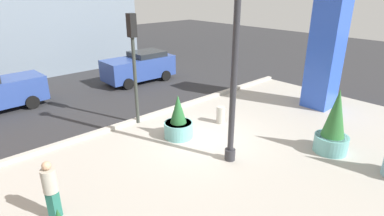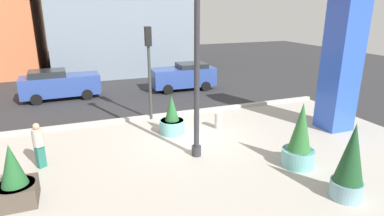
{
  "view_description": "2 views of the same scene",
  "coord_description": "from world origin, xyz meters",
  "px_view_note": "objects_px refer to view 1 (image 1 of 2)",
  "views": [
    {
      "loc": [
        -7.6,
        -7.74,
        5.56
      ],
      "look_at": [
        -0.8,
        -0.28,
        1.59
      ],
      "focal_mm": 29.25,
      "sensor_mm": 36.0,
      "label": 1
    },
    {
      "loc": [
        -4.46,
        -11.97,
        5.4
      ],
      "look_at": [
        0.11,
        0.05,
        1.33
      ],
      "focal_mm": 29.67,
      "sensor_mm": 36.0,
      "label": 2
    }
  ],
  "objects_px": {
    "car_curb_west": "(139,67)",
    "concrete_bollard": "(221,115)",
    "potted_plant_by_pillar": "(178,122)",
    "lamp_post": "(235,49)",
    "traffic_light_corner": "(133,52)",
    "pedestrian_crossing": "(51,188)",
    "art_pillar_blue": "(327,43)",
    "potted_plant_mid_plaza": "(334,127)"
  },
  "relations": [
    {
      "from": "pedestrian_crossing",
      "to": "concrete_bollard",
      "type": "bearing_deg",
      "value": 9.33
    },
    {
      "from": "potted_plant_by_pillar",
      "to": "concrete_bollard",
      "type": "xyz_separation_m",
      "value": [
        2.2,
        -0.19,
        -0.26
      ]
    },
    {
      "from": "traffic_light_corner",
      "to": "concrete_bollard",
      "type": "bearing_deg",
      "value": -42.61
    },
    {
      "from": "potted_plant_by_pillar",
      "to": "lamp_post",
      "type": "bearing_deg",
      "value": -85.8
    },
    {
      "from": "art_pillar_blue",
      "to": "car_curb_west",
      "type": "bearing_deg",
      "value": 113.22
    },
    {
      "from": "lamp_post",
      "to": "traffic_light_corner",
      "type": "height_order",
      "value": "lamp_post"
    },
    {
      "from": "car_curb_west",
      "to": "traffic_light_corner",
      "type": "bearing_deg",
      "value": -124.46
    },
    {
      "from": "lamp_post",
      "to": "traffic_light_corner",
      "type": "bearing_deg",
      "value": 97.27
    },
    {
      "from": "concrete_bollard",
      "to": "car_curb_west",
      "type": "bearing_deg",
      "value": 82.74
    },
    {
      "from": "potted_plant_mid_plaza",
      "to": "car_curb_west",
      "type": "distance_m",
      "value": 12.0
    },
    {
      "from": "potted_plant_mid_plaza",
      "to": "car_curb_west",
      "type": "relative_size",
      "value": 0.54
    },
    {
      "from": "traffic_light_corner",
      "to": "car_curb_west",
      "type": "height_order",
      "value": "traffic_light_corner"
    },
    {
      "from": "potted_plant_mid_plaza",
      "to": "traffic_light_corner",
      "type": "bearing_deg",
      "value": 118.61
    },
    {
      "from": "car_curb_west",
      "to": "pedestrian_crossing",
      "type": "relative_size",
      "value": 2.6
    },
    {
      "from": "potted_plant_mid_plaza",
      "to": "traffic_light_corner",
      "type": "height_order",
      "value": "traffic_light_corner"
    },
    {
      "from": "lamp_post",
      "to": "pedestrian_crossing",
      "type": "distance_m",
      "value": 6.25
    },
    {
      "from": "lamp_post",
      "to": "concrete_bollard",
      "type": "distance_m",
      "value": 4.58
    },
    {
      "from": "art_pillar_blue",
      "to": "pedestrian_crossing",
      "type": "relative_size",
      "value": 3.74
    },
    {
      "from": "concrete_bollard",
      "to": "art_pillar_blue",
      "type": "bearing_deg",
      "value": -20.07
    },
    {
      "from": "potted_plant_by_pillar",
      "to": "concrete_bollard",
      "type": "bearing_deg",
      "value": -4.84
    },
    {
      "from": "potted_plant_mid_plaza",
      "to": "concrete_bollard",
      "type": "distance_m",
      "value": 4.51
    },
    {
      "from": "car_curb_west",
      "to": "concrete_bollard",
      "type": "bearing_deg",
      "value": -97.26
    },
    {
      "from": "potted_plant_mid_plaza",
      "to": "concrete_bollard",
      "type": "xyz_separation_m",
      "value": [
        -1.06,
        4.34,
        -0.59
      ]
    },
    {
      "from": "potted_plant_mid_plaza",
      "to": "traffic_light_corner",
      "type": "xyz_separation_m",
      "value": [
        -3.68,
        6.75,
        2.11
      ]
    },
    {
      "from": "potted_plant_by_pillar",
      "to": "concrete_bollard",
      "type": "distance_m",
      "value": 2.23
    },
    {
      "from": "lamp_post",
      "to": "traffic_light_corner",
      "type": "xyz_separation_m",
      "value": [
        -0.6,
        4.72,
        -0.71
      ]
    },
    {
      "from": "potted_plant_by_pillar",
      "to": "pedestrian_crossing",
      "type": "xyz_separation_m",
      "value": [
        -5.27,
        -1.42,
        0.29
      ]
    },
    {
      "from": "lamp_post",
      "to": "potted_plant_mid_plaza",
      "type": "distance_m",
      "value": 4.64
    },
    {
      "from": "potted_plant_by_pillar",
      "to": "traffic_light_corner",
      "type": "height_order",
      "value": "traffic_light_corner"
    },
    {
      "from": "potted_plant_by_pillar",
      "to": "car_curb_west",
      "type": "relative_size",
      "value": 0.4
    },
    {
      "from": "concrete_bollard",
      "to": "car_curb_west",
      "type": "relative_size",
      "value": 0.17
    },
    {
      "from": "lamp_post",
      "to": "potted_plant_by_pillar",
      "type": "bearing_deg",
      "value": 94.2
    },
    {
      "from": "concrete_bollard",
      "to": "pedestrian_crossing",
      "type": "bearing_deg",
      "value": -170.67
    },
    {
      "from": "potted_plant_mid_plaza",
      "to": "potted_plant_by_pillar",
      "type": "xyz_separation_m",
      "value": [
        -3.27,
        4.53,
        -0.33
      ]
    },
    {
      "from": "lamp_post",
      "to": "pedestrian_crossing",
      "type": "xyz_separation_m",
      "value": [
        -5.46,
        1.08,
        -2.86
      ]
    },
    {
      "from": "traffic_light_corner",
      "to": "pedestrian_crossing",
      "type": "distance_m",
      "value": 6.44
    },
    {
      "from": "art_pillar_blue",
      "to": "lamp_post",
      "type": "bearing_deg",
      "value": -176.25
    },
    {
      "from": "art_pillar_blue",
      "to": "traffic_light_corner",
      "type": "height_order",
      "value": "art_pillar_blue"
    },
    {
      "from": "lamp_post",
      "to": "potted_plant_by_pillar",
      "type": "relative_size",
      "value": 4.45
    },
    {
      "from": "potted_plant_by_pillar",
      "to": "car_curb_west",
      "type": "height_order",
      "value": "car_curb_west"
    },
    {
      "from": "concrete_bollard",
      "to": "traffic_light_corner",
      "type": "distance_m",
      "value": 4.47
    },
    {
      "from": "traffic_light_corner",
      "to": "pedestrian_crossing",
      "type": "xyz_separation_m",
      "value": [
        -4.85,
        -3.64,
        -2.15
      ]
    }
  ]
}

